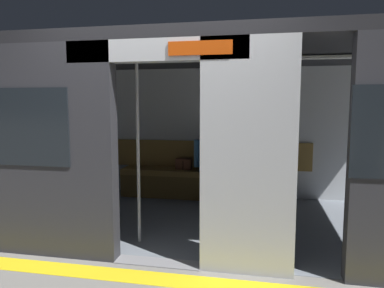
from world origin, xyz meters
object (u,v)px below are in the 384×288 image
object	(u,v)px
bench_seat	(200,177)
book	(238,170)
grab_pole_door	(138,149)
train_car	(182,107)
handbag	(184,164)
person_seated	(211,158)

from	to	relation	value
bench_seat	book	distance (m)	0.62
book	grab_pole_door	distance (m)	2.26
book	grab_pole_door	world-z (taller)	grab_pole_door
train_car	grab_pole_door	xyz separation A→B (m)	(0.32, 0.78, -0.44)
train_car	book	world-z (taller)	train_car
handbag	book	world-z (taller)	handbag
person_seated	handbag	size ratio (longest dim) A/B	4.58
train_car	bench_seat	distance (m)	1.60
bench_seat	person_seated	xyz separation A→B (m)	(-0.18, 0.05, 0.33)
handbag	bench_seat	bearing A→B (deg)	166.20
person_seated	book	world-z (taller)	person_seated
train_car	bench_seat	size ratio (longest dim) A/B	2.44
bench_seat	person_seated	size ratio (longest dim) A/B	2.20
train_car	bench_seat	xyz separation A→B (m)	(-0.05, -1.12, -1.13)
person_seated	grab_pole_door	xyz separation A→B (m)	(0.54, 1.86, 0.37)
train_car	person_seated	distance (m)	1.36
train_car	person_seated	size ratio (longest dim) A/B	5.37
book	handbag	bearing A→B (deg)	-11.22
handbag	book	size ratio (longest dim) A/B	1.18
train_car	book	xyz separation A→B (m)	(-0.65, -1.17, -1.01)
handbag	grab_pole_door	bearing A→B (deg)	87.98
bench_seat	train_car	bearing A→B (deg)	87.68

